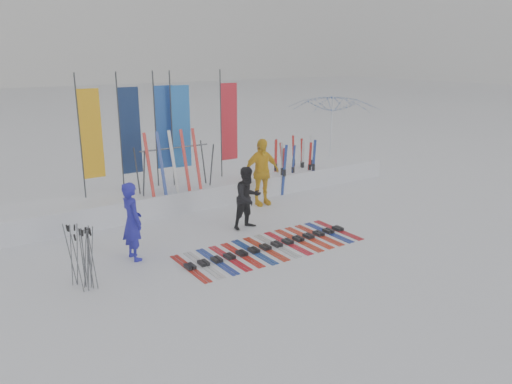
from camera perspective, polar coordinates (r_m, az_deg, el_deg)
ground at (r=11.11m, az=3.78°, el=-6.99°), size 120.00×120.00×0.00m
snow_bank at (r=14.71m, az=-7.19°, el=-0.11°), size 14.00×1.60×0.60m
person_blue at (r=10.83m, az=-13.97°, el=-3.26°), size 0.44×0.64×1.70m
person_black at (r=12.38m, az=-0.93°, el=-0.67°), size 0.81×0.66×1.58m
person_yellow at (r=14.28m, az=0.61°, el=2.30°), size 1.18×0.58×1.93m
tent_canopy at (r=18.19m, az=8.68°, el=6.61°), size 4.24×4.27×2.91m
ski_row at (r=11.39m, az=1.81°, el=-6.19°), size 4.26×1.68×0.07m
pole_cluster at (r=9.88m, az=-19.10°, el=-7.10°), size 0.45×0.68×1.24m
feather_flags at (r=14.16m, az=-10.81°, el=7.16°), size 4.71×0.21×3.20m
ski_rack at (r=13.80m, az=-9.25°, el=3.39°), size 2.04×0.80×1.23m
upright_skis at (r=16.04m, az=4.45°, el=3.08°), size 1.57×0.97×1.67m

